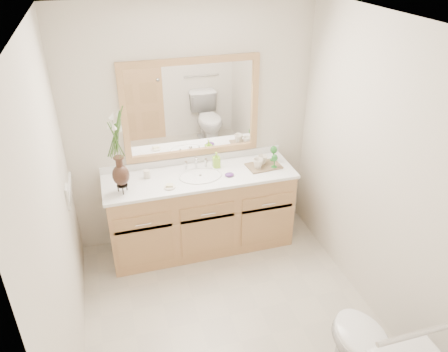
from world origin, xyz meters
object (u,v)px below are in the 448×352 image
object	(u,v)px
tray	(264,166)
tumbler	(147,174)
flower_vase	(116,142)
soap_bottle	(216,160)

from	to	relation	value
tray	tumbler	bearing A→B (deg)	169.74
flower_vase	tray	bearing A→B (deg)	4.09
tumbler	tray	bearing A→B (deg)	-5.05
soap_bottle	tumbler	bearing A→B (deg)	-172.04
flower_vase	soap_bottle	bearing A→B (deg)	13.58
flower_vase	tumbler	world-z (taller)	flower_vase
flower_vase	tray	world-z (taller)	flower_vase
flower_vase	tumbler	xyz separation A→B (m)	(0.24, 0.20, -0.45)
flower_vase	soap_bottle	size ratio (longest dim) A/B	5.05
tray	soap_bottle	bearing A→B (deg)	159.23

